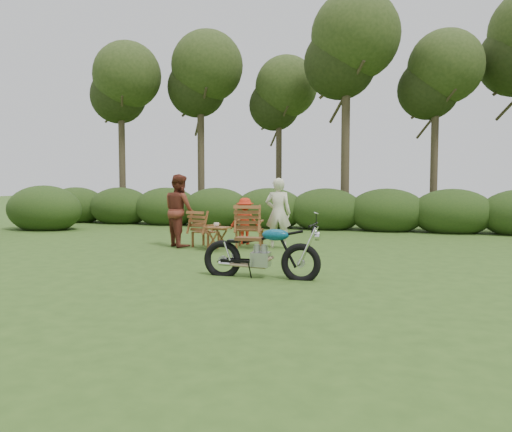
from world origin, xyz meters
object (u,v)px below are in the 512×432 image
(motorcycle, at_px, (261,278))
(adult_b, at_px, (180,246))
(adult_a, at_px, (278,248))
(child, at_px, (245,244))
(lawn_chair_right, at_px, (250,248))
(lawn_chair_left, at_px, (206,247))
(cup, at_px, (216,225))
(side_table, at_px, (217,239))

(motorcycle, xyz_separation_m, adult_b, (-3.09, 3.26, 0.00))
(adult_a, height_order, child, adult_a)
(motorcycle, relative_size, adult_b, 1.07)
(child, bearing_deg, adult_b, 22.61)
(lawn_chair_right, distance_m, child, 0.70)
(adult_a, bearing_deg, child, -34.00)
(lawn_chair_right, xyz_separation_m, adult_a, (0.67, 0.17, 0.00))
(adult_b, distance_m, child, 1.67)
(lawn_chair_right, bearing_deg, lawn_chair_left, 0.99)
(cup, bearing_deg, side_table, -6.60)
(lawn_chair_left, bearing_deg, lawn_chair_right, -152.44)
(lawn_chair_left, distance_m, adult_a, 1.79)
(side_table, height_order, cup, cup)
(motorcycle, distance_m, side_table, 3.38)
(lawn_chair_left, xyz_separation_m, side_table, (0.53, -0.55, 0.28))
(cup, relative_size, child, 0.11)
(lawn_chair_right, relative_size, side_table, 1.87)
(motorcycle, relative_size, lawn_chair_right, 1.83)
(lawn_chair_left, xyz_separation_m, child, (0.74, 0.83, 0.00))
(adult_a, xyz_separation_m, child, (-1.00, 0.45, 0.00))
(side_table, bearing_deg, cup, 173.40)
(adult_a, bearing_deg, motorcycle, 90.65)
(lawn_chair_left, height_order, adult_b, adult_b)
(lawn_chair_right, bearing_deg, motorcycle, 100.83)
(lawn_chair_right, distance_m, lawn_chair_left, 1.09)
(side_table, bearing_deg, adult_a, 37.51)
(motorcycle, bearing_deg, child, 111.38)
(cup, xyz_separation_m, adult_b, (-1.17, 0.47, -0.61))
(side_table, xyz_separation_m, adult_b, (-1.19, 0.47, -0.28))
(side_table, distance_m, adult_a, 1.56)
(motorcycle, height_order, side_table, side_table)
(motorcycle, relative_size, lawn_chair_left, 2.14)
(motorcycle, xyz_separation_m, side_table, (-1.90, 2.79, 0.28))
(lawn_chair_left, relative_size, cup, 6.99)
(adult_a, bearing_deg, lawn_chair_right, 4.21)
(cup, xyz_separation_m, child, (0.24, 1.38, -0.61))
(side_table, bearing_deg, adult_b, 158.36)
(side_table, xyz_separation_m, adult_a, (1.21, 0.93, -0.28))
(lawn_chair_left, xyz_separation_m, cup, (0.51, -0.55, 0.61))
(adult_b, bearing_deg, child, -106.43)
(cup, bearing_deg, motorcycle, -55.40)
(motorcycle, height_order, cup, cup)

